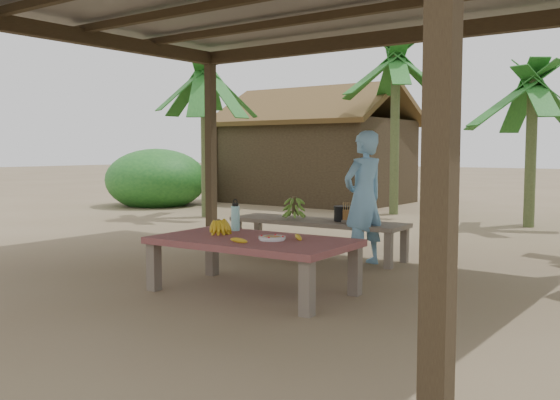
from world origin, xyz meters
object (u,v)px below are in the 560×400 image
Objects in this scene: bench at (317,225)px; woman at (364,198)px; ripe_banana_bunch at (218,226)px; plate at (272,238)px; work_table at (253,245)px; cooking_pot at (343,214)px; water_flask at (235,217)px.

woman reaches higher than bench.
ripe_banana_bunch is 0.67m from plate.
woman is (0.59, 1.77, 0.18)m from ripe_banana_bunch.
woman is at bearing 82.48° from work_table.
woman is (0.14, 1.82, 0.32)m from work_table.
bench is 2.09m from plate.
ripe_banana_bunch is (-0.45, 0.04, 0.14)m from work_table.
ripe_banana_bunch is at bearing -1.58° from woman.
cooking_pot is at bearing 84.20° from ripe_banana_bunch.
water_flask is 0.21× the size of woman.
ripe_banana_bunch reaches higher than bench.
ripe_banana_bunch reaches higher than cooking_pot.
work_table is 7.65× the size of plate.
water_flask is 1.55× the size of cooking_pot.
woman reaches higher than water_flask.
cooking_pot is 0.49m from woman.
ripe_banana_bunch is 1.04× the size of plate.
water_flask is 1.62m from woman.
work_table is 7.38× the size of ripe_banana_bunch.
plate is (0.21, 0.01, 0.08)m from work_table.
plate is at bearing -76.97° from cooking_pot.
plate reaches higher than work_table.
water_flask is (-0.69, 0.31, 0.11)m from plate.
woman is (0.39, -0.20, 0.22)m from cooking_pot.
woman is at bearing -27.26° from cooking_pot.
cooking_pot is (-0.25, 2.02, 0.10)m from work_table.
water_flask is 1.71m from cooking_pot.
woman is (-0.07, 1.81, 0.24)m from plate.
plate is 0.16× the size of woman.
water_flask is at bearing -97.46° from cooking_pot.
work_table is 1.23× the size of woman.
work_table is 2.03m from bench.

